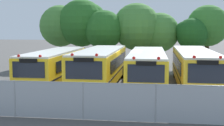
# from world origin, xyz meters

# --- Properties ---
(ground_plane) EXTENTS (160.00, 160.00, 0.00)m
(ground_plane) POSITION_xyz_m (0.00, 0.00, 0.00)
(ground_plane) COLOR #514F4C
(school_bus_0) EXTENTS (2.50, 9.83, 2.57)m
(school_bus_0) POSITION_xyz_m (-5.08, -0.01, 1.36)
(school_bus_0) COLOR yellow
(school_bus_0) RESTS_ON ground_plane
(school_bus_1) EXTENTS (2.74, 10.44, 2.72)m
(school_bus_1) POSITION_xyz_m (-1.65, -0.14, 1.43)
(school_bus_1) COLOR yellow
(school_bus_1) RESTS_ON ground_plane
(school_bus_2) EXTENTS (2.48, 11.02, 2.60)m
(school_bus_2) POSITION_xyz_m (1.70, -0.10, 1.37)
(school_bus_2) COLOR yellow
(school_bus_2) RESTS_ON ground_plane
(school_bus_3) EXTENTS (2.61, 11.31, 2.71)m
(school_bus_3) POSITION_xyz_m (4.93, -0.05, 1.43)
(school_bus_3) COLOR yellow
(school_bus_3) RESTS_ON ground_plane
(tree_0) EXTENTS (4.56, 4.56, 6.61)m
(tree_0) POSITION_xyz_m (-8.22, 11.15, 4.33)
(tree_0) COLOR #4C3823
(tree_0) RESTS_ON ground_plane
(tree_1) EXTENTS (5.30, 5.08, 7.18)m
(tree_1) POSITION_xyz_m (-5.34, 10.84, 4.68)
(tree_1) COLOR #4C3823
(tree_1) RESTS_ON ground_plane
(tree_2) EXTENTS (4.04, 4.04, 5.94)m
(tree_2) POSITION_xyz_m (-3.05, 9.68, 3.95)
(tree_2) COLOR #4C3823
(tree_2) RESTS_ON ground_plane
(tree_3) EXTENTS (4.97, 4.97, 6.72)m
(tree_3) POSITION_xyz_m (0.32, 10.76, 4.31)
(tree_3) COLOR #4C3823
(tree_3) RESTS_ON ground_plane
(tree_4) EXTENTS (4.17, 4.17, 5.72)m
(tree_4) POSITION_xyz_m (2.79, 11.13, 3.68)
(tree_4) COLOR #4C3823
(tree_4) RESTS_ON ground_plane
(tree_5) EXTENTS (3.30, 3.21, 5.11)m
(tree_5) POSITION_xyz_m (5.84, 10.17, 3.55)
(tree_5) COLOR #4C3823
(tree_5) RESTS_ON ground_plane
(tree_6) EXTENTS (4.32, 4.32, 6.50)m
(tree_6) POSITION_xyz_m (7.80, 11.52, 4.26)
(tree_6) COLOR #4C3823
(tree_6) RESTS_ON ground_plane
(chainlink_fence) EXTENTS (16.13, 0.07, 1.73)m
(chainlink_fence) POSITION_xyz_m (0.60, -8.51, 0.90)
(chainlink_fence) COLOR #9EA0A3
(chainlink_fence) RESTS_ON ground_plane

